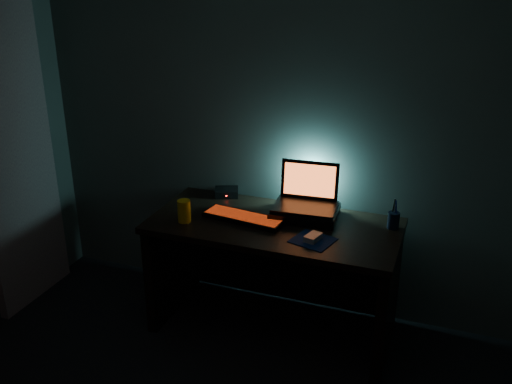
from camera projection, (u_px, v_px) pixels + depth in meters
room at (116, 283)px, 1.83m from camera, size 3.50×4.00×2.50m
desk at (276, 257)px, 3.57m from camera, size 1.50×0.70×0.75m
curtain at (12, 140)px, 3.65m from camera, size 0.06×0.65×2.30m
riser at (305, 213)px, 3.49m from camera, size 0.42×0.33×0.06m
laptop at (307, 196)px, 3.51m from camera, size 0.40×0.31×0.26m
keyboard at (244, 218)px, 3.46m from camera, size 0.52×0.23×0.03m
mousepad at (313, 240)px, 3.21m from camera, size 0.27×0.25×0.00m
mouse at (313, 237)px, 3.20m from camera, size 0.09×0.12×0.03m
pen_cup at (393, 220)px, 3.34m from camera, size 0.07×0.07×0.10m
juice_glass at (184, 211)px, 3.42m from camera, size 0.08×0.08×0.14m
router at (227, 192)px, 3.81m from camera, size 0.19×0.17×0.05m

